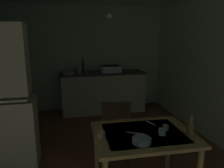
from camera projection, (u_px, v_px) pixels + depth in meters
ground_plane at (98, 152)px, 3.31m from camera, size 5.30×5.30×0.00m
wall_back at (82, 59)px, 5.13m from camera, size 3.97×0.10×2.43m
wall_right at (218, 70)px, 3.47m from camera, size 0.10×4.40×2.43m
counter_cabinet at (103, 92)px, 5.04m from camera, size 1.92×0.64×0.92m
sink_basin at (111, 69)px, 4.96m from camera, size 0.44×0.34×0.15m
hand_pump at (83, 65)px, 4.85m from camera, size 0.05×0.27×0.39m
mixing_bowl_counter at (68, 72)px, 4.71m from camera, size 0.27×0.27×0.07m
stoneware_crock at (79, 70)px, 4.79m from camera, size 0.12×0.12×0.15m
dining_table at (143, 140)px, 2.35m from camera, size 1.10×0.86×0.73m
chair_far_side at (115, 129)px, 2.96m from camera, size 0.46×0.46×0.92m
serving_bowl_wide at (142, 141)px, 2.10m from camera, size 0.19×0.19×0.05m
teacup_mint at (101, 135)px, 2.22m from camera, size 0.08×0.08×0.06m
mug_tall at (165, 128)px, 2.39m from camera, size 0.06×0.06×0.06m
mug_dark at (162, 132)px, 2.28m from camera, size 0.08×0.08×0.06m
glass_bottle at (190, 127)px, 2.26m from camera, size 0.07×0.07×0.23m
table_knife at (136, 133)px, 2.32m from camera, size 0.20×0.11×0.00m
teaspoon_near_bowl at (151, 123)px, 2.58m from camera, size 0.08×0.15×0.00m
pendant_bulb at (109, 16)px, 3.28m from camera, size 0.08×0.08×0.08m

